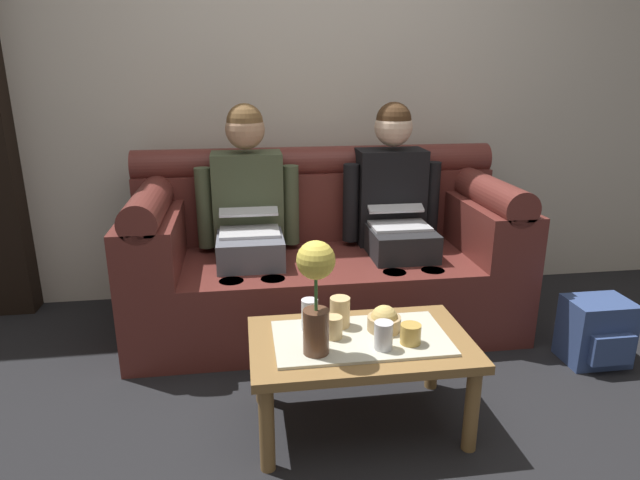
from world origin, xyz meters
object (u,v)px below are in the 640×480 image
at_px(couch, 323,258).
at_px(person_right, 395,207).
at_px(cup_near_right, 310,315).
at_px(cup_far_center, 383,335).
at_px(cup_near_left, 334,327).
at_px(cup_far_right, 340,312).
at_px(backpack_right, 597,332).
at_px(person_left, 249,212).
at_px(snack_bowl, 384,321).
at_px(coffee_table, 360,351).
at_px(flower_vase, 316,287).
at_px(cup_far_left, 411,334).

bearing_deg(couch, person_right, -0.39).
relative_size(cup_near_right, cup_far_center, 1.22).
height_order(person_right, cup_near_left, person_right).
bearing_deg(cup_near_right, cup_far_center, -37.08).
relative_size(cup_near_left, cup_far_right, 0.72).
bearing_deg(backpack_right, person_left, 158.18).
bearing_deg(cup_near_left, cup_far_center, -33.52).
height_order(person_right, snack_bowl, person_right).
height_order(cup_far_right, backpack_right, cup_far_right).
bearing_deg(cup_far_center, couch, 93.29).
height_order(cup_near_left, cup_near_right, cup_near_right).
xyz_separation_m(cup_near_left, cup_far_center, (0.17, -0.11, 0.01)).
xyz_separation_m(person_left, cup_far_center, (0.47, -1.09, -0.21)).
distance_m(person_right, cup_near_right, 1.10).
bearing_deg(backpack_right, coffee_table, -165.64).
distance_m(flower_vase, cup_far_center, 0.33).
relative_size(snack_bowl, cup_far_center, 1.26).
relative_size(coffee_table, cup_far_center, 8.15).
bearing_deg(cup_far_right, backpack_right, 9.30).
bearing_deg(couch, backpack_right, -27.98).
distance_m(cup_near_left, cup_far_center, 0.20).
height_order(person_right, cup_far_left, person_right).
xyz_separation_m(cup_far_right, backpack_right, (1.32, 0.22, -0.30)).
bearing_deg(backpack_right, flower_vase, -163.81).
bearing_deg(cup_near_right, cup_far_left, -24.42).
distance_m(person_left, cup_far_center, 1.21).
bearing_deg(person_left, backpack_right, -21.82).
height_order(couch, coffee_table, couch).
xyz_separation_m(person_right, cup_near_left, (-0.51, -0.98, -0.22)).
distance_m(coffee_table, cup_near_left, 0.15).
height_order(person_left, cup_far_left, person_left).
bearing_deg(snack_bowl, cup_far_right, 160.15).
bearing_deg(flower_vase, cup_far_center, -1.11).
relative_size(person_right, cup_far_left, 15.44).
relative_size(cup_far_center, cup_far_left, 1.35).
xyz_separation_m(coffee_table, cup_far_left, (0.18, -0.08, 0.10)).
bearing_deg(couch, cup_near_right, -101.85).
xyz_separation_m(person_left, coffee_table, (0.40, -0.99, -0.32)).
bearing_deg(cup_far_left, cup_near_left, 162.87).
xyz_separation_m(person_right, cup_far_left, (-0.23, -1.07, -0.22)).
xyz_separation_m(person_left, snack_bowl, (0.51, -0.94, -0.22)).
relative_size(snack_bowl, cup_near_right, 1.03).
bearing_deg(cup_far_center, cup_far_right, 121.33).
height_order(couch, snack_bowl, couch).
bearing_deg(cup_far_center, cup_near_left, 146.48).
distance_m(flower_vase, cup_far_left, 0.43).
distance_m(cup_far_left, cup_far_right, 0.30).
relative_size(couch, snack_bowl, 15.41).
height_order(snack_bowl, cup_far_left, snack_bowl).
height_order(couch, backpack_right, couch).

